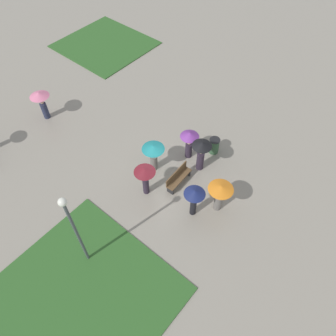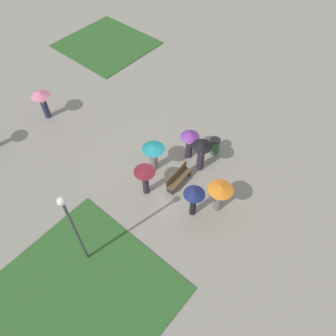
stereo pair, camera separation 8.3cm
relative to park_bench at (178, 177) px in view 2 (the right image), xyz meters
name	(u,v)px [view 2 (the right image)]	position (x,y,z in m)	size (l,w,h in m)	color
ground_plane	(163,175)	(-0.13, 0.89, -0.47)	(90.00, 90.00, 0.00)	gray
lawn_patch_near	(68,309)	(-7.71, -0.62, -0.44)	(7.99, 6.88, 0.06)	#2D5B26
lawn_patch_far	(107,44)	(6.60, 12.50, -0.44)	(6.02, 6.41, 0.06)	#2D5B26
park_bench	(178,177)	(0.00, 0.00, 0.00)	(1.69, 0.49, 0.90)	brown
lamp_post	(72,224)	(-5.75, 0.43, 2.55)	(0.32, 0.32, 4.74)	#474C51
trash_bin	(214,146)	(2.96, -0.16, 0.00)	(0.59, 0.59, 0.93)	#335638
crowd_person_black	(201,151)	(1.52, -0.27, 0.88)	(1.03, 1.03, 1.99)	#2D2333
crowd_person_maroon	(145,175)	(-1.47, 0.86, 0.93)	(1.05, 1.05, 1.87)	#2D2333
crowd_person_orange	(220,193)	(0.06, -2.42, 0.83)	(1.19, 1.19, 1.79)	slate
crowd_person_purple	(190,140)	(1.81, 0.71, 0.79)	(1.00, 1.00, 1.79)	#2D2333
crowd_person_teal	(154,152)	(-0.05, 1.59, 0.80)	(1.17, 1.17, 1.74)	slate
crowd_person_navy	(194,197)	(-0.94, -1.68, 0.94)	(1.00, 1.00, 1.87)	black
lone_walker_far_path	(42,99)	(-1.27, 9.27, 0.89)	(1.13, 1.13, 1.87)	#282D47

